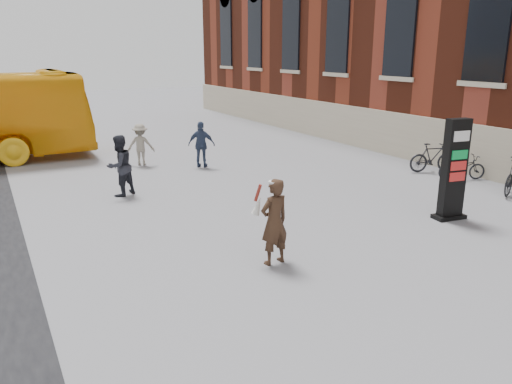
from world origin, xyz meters
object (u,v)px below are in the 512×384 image
pedestrian_a (120,166)px  bike_7 (433,158)px  info_pylon (454,170)px  bike_6 (462,167)px  pedestrian_b (141,145)px  pedestrian_c (202,145)px  woman (274,221)px

pedestrian_a → bike_7: 10.94m
info_pylon → bike_6: size_ratio=1.62×
pedestrian_b → pedestrian_c: pedestrian_c is taller
bike_7 → pedestrian_c: bearing=74.9°
pedestrian_a → pedestrian_c: 4.35m
pedestrian_b → bike_6: 11.65m
bike_7 → woman: bearing=133.4°
woman → info_pylon: bearing=175.0°
pedestrian_c → bike_6: size_ratio=1.06×
woman → pedestrian_a: bearing=-84.6°
woman → bike_6: bearing=-169.9°
pedestrian_c → bike_7: 8.48m
pedestrian_c → info_pylon: bearing=146.4°
info_pylon → woman: 5.52m
woman → pedestrian_c: woman is taller
info_pylon → pedestrian_a: info_pylon is taller
pedestrian_a → bike_7: (10.67, -2.36, -0.39)m
info_pylon → pedestrian_a: size_ratio=1.42×
info_pylon → pedestrian_c: info_pylon is taller
woman → pedestrian_c: 9.18m
woman → pedestrian_b: 10.38m
pedestrian_b → pedestrian_c: bearing=167.7°
woman → pedestrian_b: woman is taller
pedestrian_a → pedestrian_b: bearing=-143.1°
pedestrian_a → pedestrian_b: 4.20m
pedestrian_b → bike_6: pedestrian_b is taller
pedestrian_b → bike_6: size_ratio=0.98×
bike_6 → bike_7: size_ratio=0.92×
pedestrian_b → bike_7: size_ratio=0.90×
info_pylon → pedestrian_a: (-7.00, 6.31, -0.39)m
info_pylon → pedestrian_b: bearing=126.4°
woman → bike_7: bearing=-162.9°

